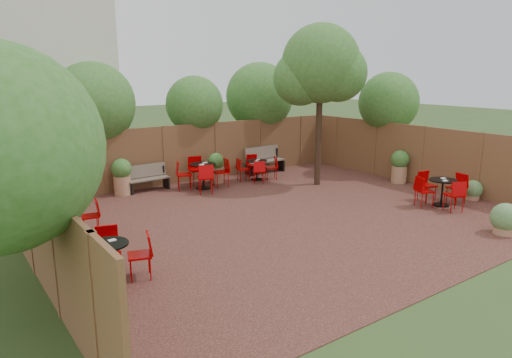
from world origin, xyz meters
TOP-DOWN VIEW (x-y plane):
  - ground at (0.00, 0.00)m, footprint 80.00×80.00m
  - courtyard_paving at (0.00, 0.00)m, footprint 12.00×10.00m
  - fence_back at (0.00, 5.00)m, footprint 12.00×0.08m
  - fence_left at (-6.00, 0.00)m, footprint 0.08×10.00m
  - fence_right at (6.00, 0.00)m, footprint 0.08×10.00m
  - neighbour_building at (-4.50, 8.00)m, footprint 5.00×4.00m
  - overhang_foliage at (-1.90, 2.53)m, footprint 15.76×10.99m
  - courtyard_tree at (3.20, 2.06)m, footprint 2.71×2.61m
  - park_bench_left at (-1.80, 4.62)m, footprint 1.37×0.48m
  - park_bench_right at (2.86, 4.63)m, footprint 1.61×0.60m
  - bistro_tables at (-0.65, 1.26)m, footprint 10.96×7.35m
  - planters at (-0.79, 3.45)m, footprint 11.93×4.60m

SIDE VIEW (x-z plane):
  - ground at x=0.00m, z-range 0.00..0.00m
  - courtyard_paving at x=0.00m, z-range 0.00..0.02m
  - park_bench_left at x=-1.80m, z-range 0.03..0.87m
  - bistro_tables at x=-0.65m, z-range -0.02..0.94m
  - park_bench_right at x=2.86m, z-range 0.03..1.01m
  - planters at x=-0.79m, z-range 0.04..1.21m
  - fence_back at x=0.00m, z-range 0.00..2.00m
  - fence_left at x=-6.00m, z-range 0.00..2.00m
  - fence_right at x=6.00m, z-range 0.00..2.00m
  - overhang_foliage at x=-1.90m, z-range 1.37..4.11m
  - courtyard_tree at x=3.20m, z-range 1.21..6.47m
  - neighbour_building at x=-4.50m, z-range 0.00..8.00m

